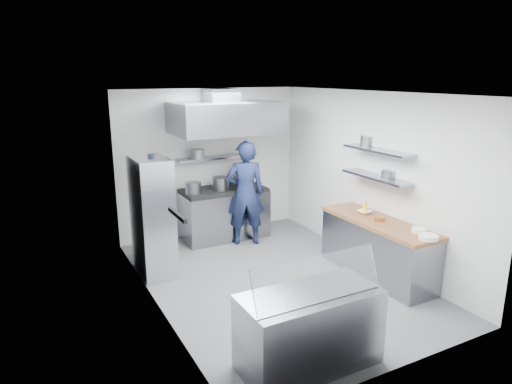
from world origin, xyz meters
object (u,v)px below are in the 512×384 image
chef (245,193)px  display_case (309,330)px  wire_rack (152,216)px  gas_range (224,214)px

chef → display_case: size_ratio=1.28×
display_case → chef: bearing=73.8°
wire_rack → display_case: size_ratio=1.23×
chef → display_case: (-1.05, -3.61, -0.53)m
gas_range → wire_rack: size_ratio=0.86×
gas_range → display_case: size_ratio=1.07×
display_case → wire_rack: bearing=104.3°
chef → wire_rack: bearing=34.2°
gas_range → wire_rack: wire_rack is taller
chef → display_case: bearing=93.8°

